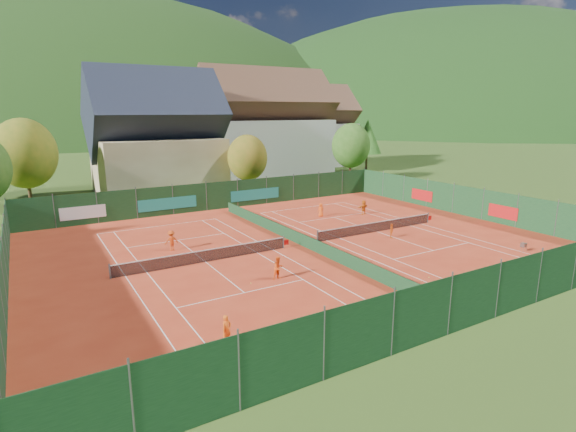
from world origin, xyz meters
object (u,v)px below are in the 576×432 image
Objects in this scene: hotel_block_a at (265,130)px; player_left_mid at (278,268)px; player_left_far at (171,241)px; hotel_block_b at (310,131)px; player_left_near at (227,330)px; player_right_far_a at (321,210)px; player_right_near at (391,231)px; player_right_far_b at (364,207)px; ball_hopper at (524,245)px; chalet at (157,141)px.

hotel_block_a is 47.07m from player_left_mid.
hotel_block_b is at bearing -135.06° from player_left_far.
player_left_far is (-4.05, 9.47, 0.03)m from player_left_mid.
player_right_far_a is (18.30, 18.74, -0.01)m from player_left_near.
hotel_block_b is 13.89× the size of player_right_near.
player_right_far_b is (3.74, 8.04, 0.13)m from player_right_near.
player_right_far_a is at bearing -168.79° from player_left_far.
player_right_far_b reaches higher than player_right_near.
player_left_far is at bearing -4.90° from player_right_far_b.
player_left_mid is (-21.19, -41.51, -6.63)m from hotel_block_a.
hotel_block_b is 69.29m from player_left_near.
player_left_mid is at bearing -125.40° from hotel_block_b.
player_left_mid is 10.29m from player_left_far.
player_right_near is (-5.94, 7.97, 0.07)m from ball_hopper.
player_left_mid is at bearing -93.53° from chalet.
player_left_near is 0.94× the size of player_right_far_b.
hotel_block_a is 55.04m from player_left_near.
player_right_near is (16.90, -6.10, -0.17)m from player_left_far.
player_right_far_b reaches higher than player_left_near.
chalet is 27.41m from player_left_far.
hotel_block_a reaches higher than hotel_block_b.
chalet is 10.27× the size of player_left_far.
chalet is at bearing -162.47° from hotel_block_a.
hotel_block_a reaches higher than player_right_far_a.
player_left_far is at bearing -128.22° from hotel_block_a.
player_right_far_b is at bearing -98.69° from hotel_block_a.
hotel_block_b is at bearing 29.74° from hotel_block_a.
player_right_far_a is (-22.94, -36.62, -5.92)m from hotel_block_b.
player_left_far is (-6.24, -26.05, -5.84)m from chalet.
player_right_near is (-22.34, -46.15, -6.00)m from hotel_block_b.
player_right_far_b is at bearing -116.02° from hotel_block_b.
player_left_near is at bearing 51.49° from player_right_far_a.
hotel_block_b is at bearing 73.14° from ball_hopper.
player_right_far_a is (10.06, -22.62, -5.93)m from chalet.
chalet reaches higher than player_right_far_b.
player_right_far_b is at bearing 17.40° from player_right_near.
player_left_mid is (-35.19, -49.51, -5.86)m from hotel_block_b.
chalet is 11.66× the size of player_right_far_a.
chalet reaches higher than player_left_near.
player_left_near reaches higher than player_right_near.
player_right_near is (18.90, 9.21, -0.08)m from player_left_near.
player_right_near is 0.82× the size of player_right_far_b.
hotel_block_b reaches higher than player_left_mid.
hotel_block_a is 1.25× the size of hotel_block_b.
chalet is 20.25× the size of ball_hopper.
player_left_near is at bearing 158.31° from player_right_near.
hotel_block_b is at bearing 16.49° from player_right_near.
player_left_far is 16.66m from player_right_far_a.
player_left_near is (-41.24, -55.36, -5.91)m from hotel_block_b.
hotel_block_b is (14.00, 8.00, -0.76)m from hotel_block_a.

